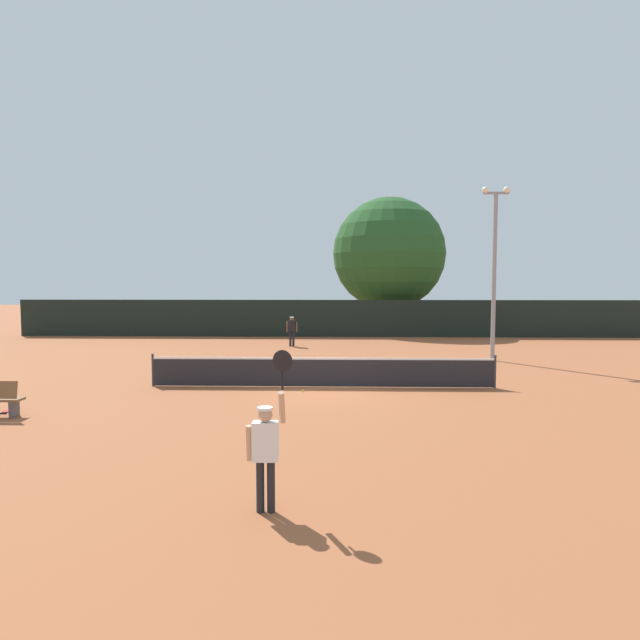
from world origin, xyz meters
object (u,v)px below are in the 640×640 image
object	(u,v)px
player_serving	(266,443)
player_receiving	(292,329)
parked_car_near	(415,317)
tennis_ball	(303,391)
light_pole	(494,262)
spare_racket	(8,411)
large_tree	(389,254)

from	to	relation	value
player_serving	player_receiving	xyz separation A→B (m)	(-1.30, 20.66, -0.11)
parked_car_near	tennis_ball	bearing A→B (deg)	-97.70
tennis_ball	light_pole	bearing A→B (deg)	41.64
player_receiving	spare_racket	bearing A→B (deg)	66.55
tennis_ball	light_pole	xyz separation A→B (m)	(7.78, 6.91, 4.23)
player_serving	tennis_ball	xyz separation A→B (m)	(0.00, 8.86, -1.01)
player_serving	large_tree	distance (m)	30.37
player_serving	light_pole	xyz separation A→B (m)	(7.78, 15.77, 3.22)
player_receiving	large_tree	xyz separation A→B (m)	(5.91, 9.06, 4.34)
light_pole	large_tree	size ratio (longest dim) A/B	0.82
player_receiving	light_pole	world-z (taller)	light_pole
large_tree	player_receiving	bearing A→B (deg)	-123.15
light_pole	large_tree	world-z (taller)	large_tree
player_receiving	large_tree	distance (m)	11.65
player_receiving	spare_racket	xyz separation A→B (m)	(-6.33, -14.60, -0.92)
light_pole	player_receiving	bearing A→B (deg)	151.69
player_receiving	tennis_ball	xyz separation A→B (m)	(1.30, -11.81, -0.91)
player_serving	large_tree	bearing A→B (deg)	81.18
tennis_ball	light_pole	size ratio (longest dim) A/B	0.01
player_serving	light_pole	size ratio (longest dim) A/B	0.33
player_receiving	tennis_ball	bearing A→B (deg)	96.30
player_serving	parked_car_near	distance (m)	33.56
spare_racket	parked_car_near	bearing A→B (deg)	61.58
large_tree	parked_car_near	bearing A→B (deg)	54.31
player_receiving	large_tree	bearing A→B (deg)	-123.15
player_serving	light_pole	bearing A→B (deg)	63.75
tennis_ball	player_serving	bearing A→B (deg)	-90.01
tennis_ball	spare_racket	xyz separation A→B (m)	(-7.64, -2.79, -0.01)
player_serving	player_receiving	world-z (taller)	player_serving
player_receiving	light_pole	bearing A→B (deg)	151.69
light_pole	large_tree	distance (m)	14.34
player_receiving	parked_car_near	size ratio (longest dim) A/B	0.35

